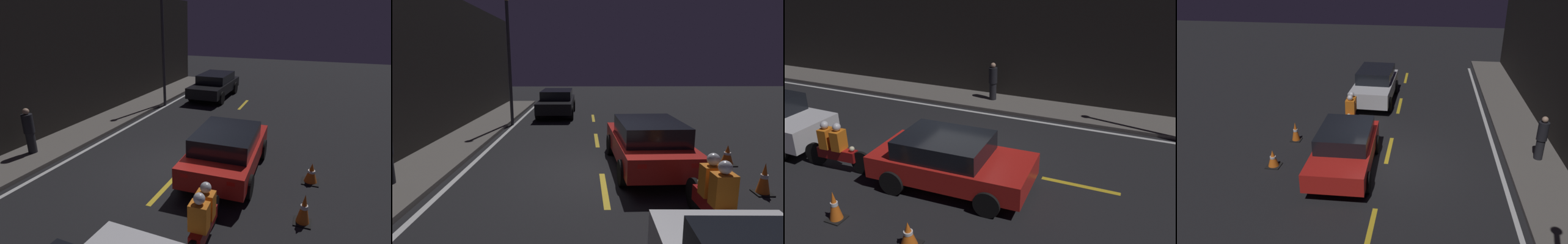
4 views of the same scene
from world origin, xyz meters
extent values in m
plane|color=black|center=(0.00, 0.00, 0.00)|extent=(56.00, 56.00, 0.00)
cube|color=#605B56|center=(0.00, 4.88, 0.06)|extent=(28.00, 1.82, 0.13)
cube|color=black|center=(0.00, 5.94, 2.78)|extent=(28.00, 0.30, 5.56)
cube|color=gold|center=(-5.50, 0.00, 0.00)|extent=(2.00, 0.14, 0.01)
cube|color=gold|center=(-1.00, 0.00, 0.00)|extent=(2.00, 0.14, 0.01)
cube|color=gold|center=(3.50, 0.00, 0.00)|extent=(2.00, 0.14, 0.01)
cube|color=silver|center=(0.00, 3.72, 0.00)|extent=(25.20, 0.14, 0.01)
cylinder|color=black|center=(-4.70, -0.40, 0.34)|extent=(0.67, 0.19, 0.67)
cube|color=red|center=(0.50, -1.28, 0.60)|extent=(4.07, 1.92, 0.57)
cube|color=black|center=(0.30, -1.28, 1.13)|extent=(2.26, 1.68, 0.49)
cube|color=red|center=(-1.50, -0.76, 0.75)|extent=(0.07, 0.20, 0.10)
cube|color=red|center=(-1.46, -1.92, 0.75)|extent=(0.07, 0.20, 0.10)
cylinder|color=black|center=(1.72, -0.36, 0.32)|extent=(0.65, 0.20, 0.64)
cylinder|color=black|center=(1.77, -2.11, 0.32)|extent=(0.65, 0.20, 0.64)
cylinder|color=black|center=(-0.77, -0.44, 0.32)|extent=(0.65, 0.20, 0.64)
cylinder|color=black|center=(-0.72, -2.19, 0.32)|extent=(0.65, 0.20, 0.64)
cylinder|color=black|center=(-2.02, -1.71, 0.33)|extent=(0.67, 0.11, 0.67)
cylinder|color=black|center=(-3.57, -1.79, 0.33)|extent=(0.67, 0.13, 0.67)
cube|color=maroon|center=(-2.79, -1.75, 0.48)|extent=(1.20, 0.30, 0.30)
sphere|color=#F2EABF|center=(-2.29, -1.73, 0.71)|extent=(0.14, 0.14, 0.14)
cube|color=orange|center=(-2.69, -1.75, 0.91)|extent=(0.30, 0.37, 0.55)
sphere|color=silver|center=(-2.69, -1.75, 1.29)|extent=(0.22, 0.22, 0.22)
cube|color=orange|center=(-3.09, -1.77, 0.91)|extent=(0.30, 0.37, 0.55)
sphere|color=silver|center=(-3.09, -1.77, 1.29)|extent=(0.22, 0.22, 0.22)
cube|color=black|center=(-1.27, -3.55, 0.01)|extent=(0.38, 0.38, 0.03)
cone|color=orange|center=(-1.27, -3.55, 0.38)|extent=(0.29, 0.29, 0.70)
cylinder|color=white|center=(-1.27, -3.55, 0.41)|extent=(0.16, 0.16, 0.08)
cone|color=orange|center=(0.70, -3.65, 0.31)|extent=(0.35, 0.35, 0.55)
cylinder|color=white|center=(0.70, -3.65, 0.33)|extent=(0.19, 0.19, 0.07)
cylinder|color=black|center=(-0.89, 5.03, 0.48)|extent=(0.28, 0.28, 0.70)
cylinder|color=black|center=(-0.89, 5.03, 1.14)|extent=(0.34, 0.34, 0.62)
sphere|color=tan|center=(-0.89, 5.03, 1.55)|extent=(0.20, 0.20, 0.20)
camera|label=1|loc=(-7.51, -3.47, 4.36)|focal=28.00mm
camera|label=2|loc=(-7.64, 0.46, 2.95)|focal=28.00mm
camera|label=3|loc=(4.45, -8.73, 5.33)|focal=35.00mm
camera|label=4|loc=(11.05, 1.20, 6.35)|focal=35.00mm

